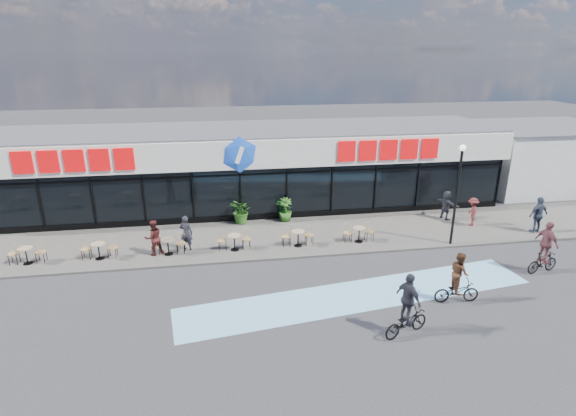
{
  "coord_description": "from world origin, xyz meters",
  "views": [
    {
      "loc": [
        -1.08,
        -15.97,
        8.9
      ],
      "look_at": [
        2.01,
        3.5,
        1.92
      ],
      "focal_mm": 28.0,
      "sensor_mm": 36.0,
      "label": 1
    }
  ],
  "objects_px": {
    "potted_plant_right": "(285,210)",
    "patron_right": "(154,238)",
    "pedestrian_b": "(446,205)",
    "cyclist_a": "(458,283)",
    "lamp_post": "(458,186)",
    "pedestrian_c": "(538,215)",
    "potted_plant_mid": "(284,211)",
    "patron_left": "(186,233)",
    "potted_plant_left": "(242,211)",
    "pedestrian_a": "(472,212)",
    "cyclist_b": "(545,251)"
  },
  "relations": [
    {
      "from": "lamp_post",
      "to": "potted_plant_right",
      "type": "bearing_deg",
      "value": 150.17
    },
    {
      "from": "patron_left",
      "to": "patron_right",
      "type": "xyz_separation_m",
      "value": [
        -1.42,
        -0.34,
        -0.0
      ]
    },
    {
      "from": "pedestrian_c",
      "to": "pedestrian_a",
      "type": "bearing_deg",
      "value": -36.77
    },
    {
      "from": "lamp_post",
      "to": "potted_plant_mid",
      "type": "distance_m",
      "value": 8.93
    },
    {
      "from": "pedestrian_b",
      "to": "cyclist_a",
      "type": "height_order",
      "value": "cyclist_a"
    },
    {
      "from": "potted_plant_left",
      "to": "pedestrian_b",
      "type": "relative_size",
      "value": 0.85
    },
    {
      "from": "potted_plant_mid",
      "to": "pedestrian_b",
      "type": "xyz_separation_m",
      "value": [
        8.75,
        -1.22,
        0.27
      ]
    },
    {
      "from": "pedestrian_c",
      "to": "pedestrian_b",
      "type": "bearing_deg",
      "value": -44.56
    },
    {
      "from": "lamp_post",
      "to": "potted_plant_mid",
      "type": "xyz_separation_m",
      "value": [
        -7.42,
        4.38,
        -2.35
      ]
    },
    {
      "from": "pedestrian_b",
      "to": "potted_plant_mid",
      "type": "bearing_deg",
      "value": 62.32
    },
    {
      "from": "pedestrian_a",
      "to": "pedestrian_b",
      "type": "distance_m",
      "value": 1.43
    },
    {
      "from": "lamp_post",
      "to": "pedestrian_c",
      "type": "distance_m",
      "value": 5.38
    },
    {
      "from": "patron_right",
      "to": "lamp_post",
      "type": "bearing_deg",
      "value": 153.06
    },
    {
      "from": "patron_left",
      "to": "lamp_post",
      "type": "bearing_deg",
      "value": -165.6
    },
    {
      "from": "patron_right",
      "to": "patron_left",
      "type": "bearing_deg",
      "value": 170.48
    },
    {
      "from": "cyclist_a",
      "to": "pedestrian_c",
      "type": "bearing_deg",
      "value": 36.76
    },
    {
      "from": "patron_left",
      "to": "pedestrian_b",
      "type": "relative_size",
      "value": 1.04
    },
    {
      "from": "potted_plant_left",
      "to": "pedestrian_a",
      "type": "height_order",
      "value": "pedestrian_a"
    },
    {
      "from": "patron_left",
      "to": "potted_plant_mid",
      "type": "bearing_deg",
      "value": -128.1
    },
    {
      "from": "lamp_post",
      "to": "pedestrian_a",
      "type": "height_order",
      "value": "lamp_post"
    },
    {
      "from": "pedestrian_b",
      "to": "pedestrian_c",
      "type": "bearing_deg",
      "value": -144.28
    },
    {
      "from": "pedestrian_b",
      "to": "potted_plant_right",
      "type": "bearing_deg",
      "value": 63.26
    },
    {
      "from": "pedestrian_c",
      "to": "cyclist_a",
      "type": "relative_size",
      "value": 0.94
    },
    {
      "from": "pedestrian_c",
      "to": "potted_plant_mid",
      "type": "bearing_deg",
      "value": -26.77
    },
    {
      "from": "potted_plant_mid",
      "to": "cyclist_a",
      "type": "relative_size",
      "value": 0.53
    },
    {
      "from": "potted_plant_right",
      "to": "patron_right",
      "type": "bearing_deg",
      "value": -153.24
    },
    {
      "from": "patron_left",
      "to": "cyclist_b",
      "type": "distance_m",
      "value": 15.52
    },
    {
      "from": "potted_plant_right",
      "to": "pedestrian_c",
      "type": "relative_size",
      "value": 0.68
    },
    {
      "from": "patron_left",
      "to": "cyclist_b",
      "type": "xyz_separation_m",
      "value": [
        14.86,
        -4.49,
        0.05
      ]
    },
    {
      "from": "patron_right",
      "to": "pedestrian_a",
      "type": "relative_size",
      "value": 1.09
    },
    {
      "from": "pedestrian_a",
      "to": "cyclist_b",
      "type": "xyz_separation_m",
      "value": [
        0.2,
        -5.22,
        0.12
      ]
    },
    {
      "from": "potted_plant_left",
      "to": "pedestrian_b",
      "type": "height_order",
      "value": "pedestrian_b"
    },
    {
      "from": "pedestrian_b",
      "to": "cyclist_a",
      "type": "bearing_deg",
      "value": 135.58
    },
    {
      "from": "lamp_post",
      "to": "patron_right",
      "type": "height_order",
      "value": "lamp_post"
    },
    {
      "from": "potted_plant_left",
      "to": "pedestrian_c",
      "type": "xyz_separation_m",
      "value": [
        14.69,
        -3.62,
        0.26
      ]
    },
    {
      "from": "potted_plant_right",
      "to": "cyclist_b",
      "type": "bearing_deg",
      "value": -37.1
    },
    {
      "from": "patron_right",
      "to": "pedestrian_a",
      "type": "distance_m",
      "value": 16.11
    },
    {
      "from": "pedestrian_b",
      "to": "cyclist_a",
      "type": "distance_m",
      "value": 8.77
    },
    {
      "from": "lamp_post",
      "to": "potted_plant_mid",
      "type": "relative_size",
      "value": 4.53
    },
    {
      "from": "potted_plant_left",
      "to": "pedestrian_c",
      "type": "relative_size",
      "value": 0.72
    },
    {
      "from": "lamp_post",
      "to": "pedestrian_b",
      "type": "bearing_deg",
      "value": 67.16
    },
    {
      "from": "potted_plant_left",
      "to": "cyclist_b",
      "type": "xyz_separation_m",
      "value": [
        12.14,
        -7.45,
        0.2
      ]
    },
    {
      "from": "potted_plant_right",
      "to": "patron_right",
      "type": "height_order",
      "value": "patron_right"
    },
    {
      "from": "lamp_post",
      "to": "cyclist_b",
      "type": "bearing_deg",
      "value": -52.7
    },
    {
      "from": "patron_right",
      "to": "pedestrian_b",
      "type": "relative_size",
      "value": 1.04
    },
    {
      "from": "potted_plant_left",
      "to": "pedestrian_a",
      "type": "bearing_deg",
      "value": -10.59
    },
    {
      "from": "potted_plant_right",
      "to": "patron_right",
      "type": "xyz_separation_m",
      "value": [
        -6.47,
        -3.26,
        0.19
      ]
    },
    {
      "from": "lamp_post",
      "to": "cyclist_a",
      "type": "xyz_separation_m",
      "value": [
        -2.33,
        -4.81,
        -2.18
      ]
    },
    {
      "from": "lamp_post",
      "to": "cyclist_a",
      "type": "bearing_deg",
      "value": -115.89
    },
    {
      "from": "potted_plant_mid",
      "to": "patron_left",
      "type": "relative_size",
      "value": 0.64
    }
  ]
}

